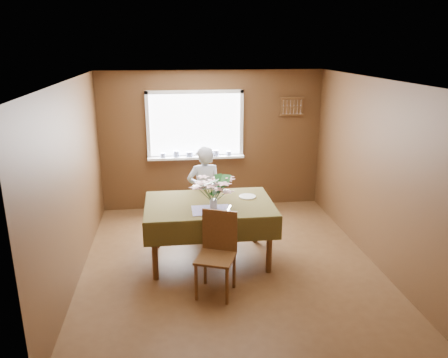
{
  "coord_description": "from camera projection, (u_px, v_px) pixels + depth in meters",
  "views": [
    {
      "loc": [
        -0.77,
        -5.45,
        2.93
      ],
      "look_at": [
        0.0,
        0.55,
        1.05
      ],
      "focal_mm": 35.0,
      "sensor_mm": 36.0,
      "label": 1
    }
  ],
  "objects": [
    {
      "name": "flower_bouquet",
      "position": [
        213.0,
        188.0,
        5.7
      ],
      "size": [
        0.5,
        0.5,
        0.43
      ],
      "rotation": [
        0.0,
        0.0,
        0.08
      ],
      "color": "white",
      "rests_on": "dining_table"
    },
    {
      "name": "wall_right",
      "position": [
        373.0,
        171.0,
        6.0
      ],
      "size": [
        0.0,
        4.5,
        4.5
      ],
      "primitive_type": "plane",
      "rotation": [
        1.57,
        0.0,
        -1.57
      ],
      "color": "brown",
      "rests_on": "floor"
    },
    {
      "name": "ceiling",
      "position": [
        230.0,
        80.0,
        5.39
      ],
      "size": [
        4.5,
        4.5,
        0.0
      ],
      "primitive_type": "plane",
      "rotation": [
        3.14,
        0.0,
        0.0
      ],
      "color": "white",
      "rests_on": "wall_back"
    },
    {
      "name": "wall_back",
      "position": [
        212.0,
        141.0,
        7.89
      ],
      "size": [
        4.0,
        0.0,
        4.0
      ],
      "primitive_type": "plane",
      "rotation": [
        1.57,
        0.0,
        0.0
      ],
      "color": "brown",
      "rests_on": "floor"
    },
    {
      "name": "chair_far",
      "position": [
        202.0,
        203.0,
        6.97
      ],
      "size": [
        0.43,
        0.43,
        0.9
      ],
      "rotation": [
        0.0,
        0.0,
        3.26
      ],
      "color": "brown",
      "rests_on": "floor"
    },
    {
      "name": "window_assembly",
      "position": [
        196.0,
        136.0,
        7.77
      ],
      "size": [
        1.72,
        0.2,
        1.22
      ],
      "color": "white",
      "rests_on": "wall_back"
    },
    {
      "name": "dining_table",
      "position": [
        209.0,
        210.0,
        5.99
      ],
      "size": [
        1.75,
        1.2,
        0.86
      ],
      "rotation": [
        0.0,
        0.0,
        -0.0
      ],
      "color": "brown",
      "rests_on": "floor"
    },
    {
      "name": "table_knife",
      "position": [
        229.0,
        208.0,
        5.75
      ],
      "size": [
        0.09,
        0.21,
        0.0
      ],
      "primitive_type": "cube",
      "rotation": [
        0.0,
        0.0,
        -0.33
      ],
      "color": "silver",
      "rests_on": "dining_table"
    },
    {
      "name": "wall_front",
      "position": [
        267.0,
        255.0,
        3.63
      ],
      "size": [
        4.0,
        0.0,
        4.0
      ],
      "primitive_type": "plane",
      "rotation": [
        -1.57,
        0.0,
        0.0
      ],
      "color": "brown",
      "rests_on": "floor"
    },
    {
      "name": "side_plate",
      "position": [
        247.0,
        197.0,
        6.19
      ],
      "size": [
        0.25,
        0.25,
        0.01
      ],
      "primitive_type": "cylinder",
      "rotation": [
        0.0,
        0.0,
        -0.06
      ],
      "color": "white",
      "rests_on": "dining_table"
    },
    {
      "name": "chair_near",
      "position": [
        217.0,
        250.0,
        5.27
      ],
      "size": [
        0.57,
        0.57,
        1.02
      ],
      "rotation": [
        0.0,
        0.0,
        -0.38
      ],
      "color": "brown",
      "rests_on": "floor"
    },
    {
      "name": "floor",
      "position": [
        229.0,
        262.0,
        6.13
      ],
      "size": [
        4.5,
        4.5,
        0.0
      ],
      "primitive_type": "plane",
      "color": "#52341C",
      "rests_on": "ground"
    },
    {
      "name": "wall_left",
      "position": [
        73.0,
        183.0,
        5.51
      ],
      "size": [
        0.0,
        4.5,
        4.5
      ],
      "primitive_type": "plane",
      "rotation": [
        1.57,
        0.0,
        1.57
      ],
      "color": "brown",
      "rests_on": "floor"
    },
    {
      "name": "spoon_rack",
      "position": [
        292.0,
        106.0,
        7.85
      ],
      "size": [
        0.44,
        0.05,
        0.33
      ],
      "color": "brown",
      "rests_on": "wall_back"
    },
    {
      "name": "seated_woman",
      "position": [
        204.0,
        192.0,
        6.76
      ],
      "size": [
        0.57,
        0.4,
        1.46
      ],
      "primitive_type": "imported",
      "rotation": [
        0.0,
        0.0,
        3.24
      ],
      "color": "white",
      "rests_on": "floor"
    }
  ]
}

